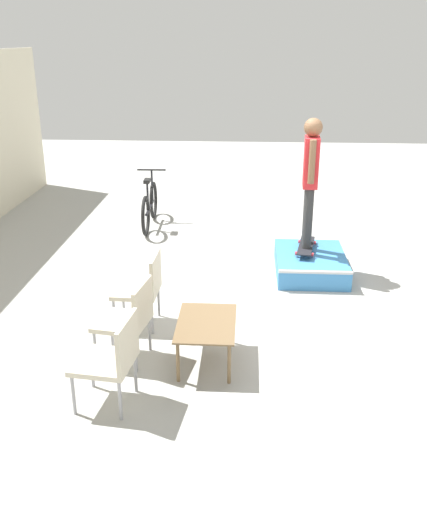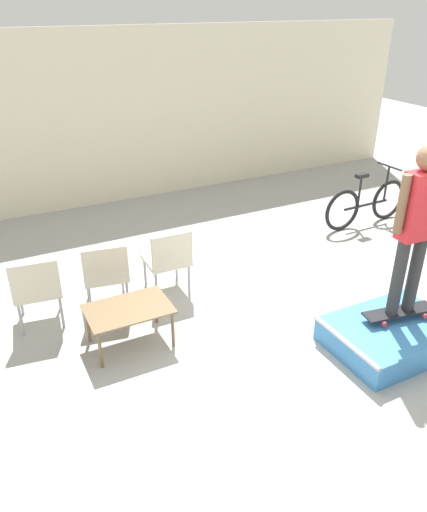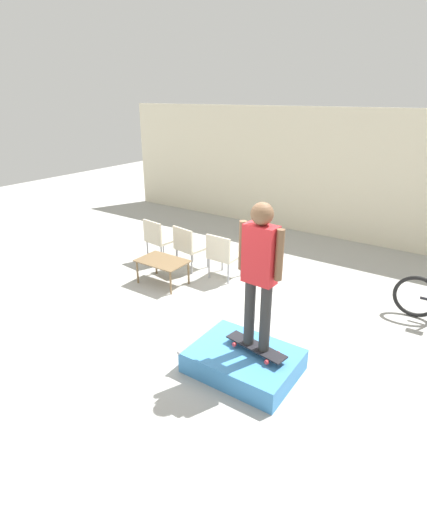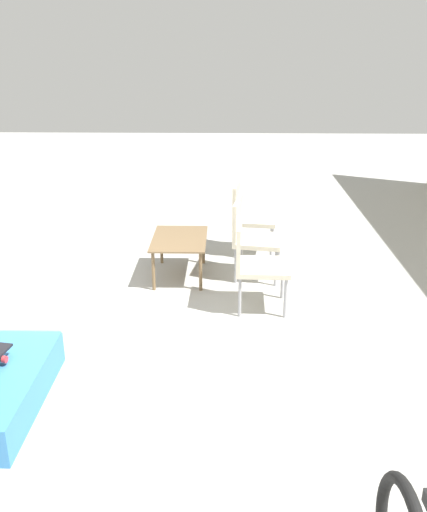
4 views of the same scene
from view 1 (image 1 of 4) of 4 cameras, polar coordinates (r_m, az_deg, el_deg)
ground_plane at (r=7.45m, az=6.33°, el=-4.61°), size 24.00×24.00×0.00m
skate_ramp_box at (r=8.37m, az=9.66°, el=-0.76°), size 1.34×0.98×0.31m
skateboard_on_ramp at (r=8.41m, az=9.23°, el=1.01°), size 0.84×0.35×0.07m
person_skater at (r=8.10m, az=9.68°, el=8.29°), size 0.57×0.25×1.82m
coffee_table at (r=5.95m, az=-0.72°, el=-7.09°), size 0.90×0.61×0.46m
patio_chair_left at (r=5.33m, az=-10.08°, el=-9.85°), size 0.58×0.58×0.89m
patio_chair_center at (r=6.00m, az=-8.39°, el=-6.02°), size 0.60×0.60×0.89m
patio_chair_right at (r=6.70m, az=-7.04°, el=-2.91°), size 0.53×0.53×0.89m
bicycle at (r=10.32m, az=-6.40°, el=4.96°), size 1.70×0.52×0.96m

